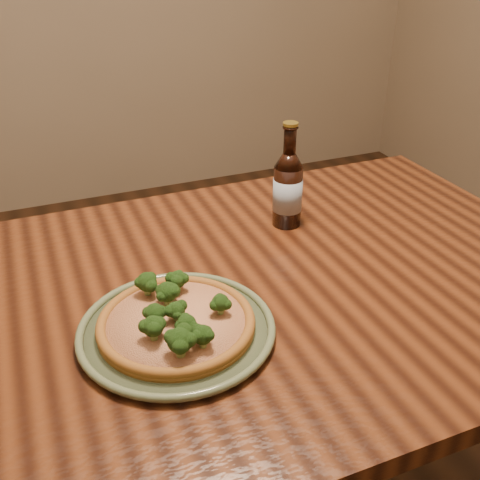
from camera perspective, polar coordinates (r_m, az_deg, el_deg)
name	(u,v)px	position (r m, az deg, el deg)	size (l,w,h in m)	color
table	(195,334)	(1.11, -4.56, -9.45)	(1.60, 0.90, 0.75)	#4E2410
plate	(177,329)	(0.96, -6.45, -9.00)	(0.33, 0.33, 0.02)	#5B6747
pizza	(176,321)	(0.95, -6.52, -8.23)	(0.27, 0.27, 0.07)	#925A20
beer_bottle	(288,188)	(1.26, 4.87, 5.24)	(0.07, 0.07, 0.24)	black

